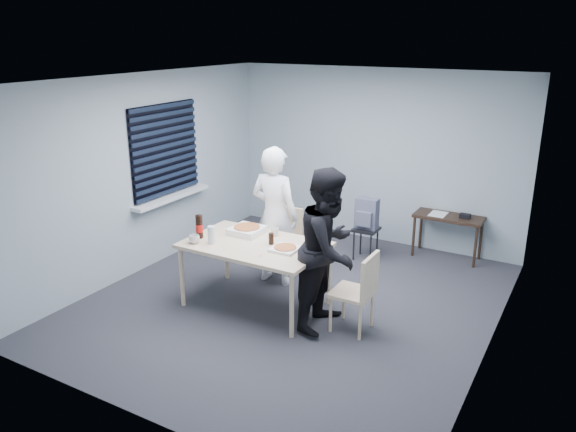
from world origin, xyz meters
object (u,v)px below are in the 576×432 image
Objects in this scene: person_white at (275,216)px; side_table at (448,221)px; dining_table at (255,248)px; chair_far at (285,236)px; mug_a at (194,239)px; stool at (366,235)px; backpack at (367,214)px; soda_bottle at (199,227)px; chair_right at (360,288)px; mug_b at (275,232)px; person_black at (329,249)px.

side_table is (1.72, 1.88, -0.34)m from person_white.
dining_table is 1.69× the size of side_table.
chair_far is (-0.18, 0.99, -0.20)m from dining_table.
stool is at bearing 62.54° from mug_a.
backpack is (0.73, 1.25, -0.21)m from person_white.
soda_bottle is (-2.23, -2.74, 0.36)m from side_table.
chair_right is at bearing -96.08° from side_table.
dining_table is 1.79× the size of chair_far.
stool is 3.75× the size of mug_a.
person_white is 0.42m from mug_b.
person_white is at bearing -132.39° from side_table.
dining_table is 5.74× the size of soda_bottle.
backpack is (-0.71, 1.91, 0.16)m from chair_right.
person_black is (1.08, -0.68, 0.00)m from person_white.
chair_far is 1.76m from chair_right.
chair_far reaches higher than dining_table.
person_white reaches higher than soda_bottle.
person_white is 2.57m from side_table.
soda_bottle is (-0.73, -0.50, 0.09)m from mug_b.
person_black is 3.84× the size of stool.
chair_far is 0.94× the size of side_table.
mug_b is (0.67, 0.67, -0.00)m from mug_a.
side_table is at bearing 50.81° from soda_bottle.
person_white is at bearing 102.20° from dining_table.
stool is 1.67× the size of soda_bottle.
backpack reaches higher than mug_a.
chair_far is 1.23m from backpack.
soda_bottle is at bearing -174.30° from chair_right.
stool is at bearing 72.29° from mug_b.
chair_right is 7.24× the size of mug_a.
mug_a is 0.44× the size of soda_bottle.
backpack is (-0.98, -0.63, 0.12)m from side_table.
person_white is at bearing 155.46° from chair_right.
backpack is 2.58m from mug_a.
person_black is 4.10× the size of backpack.
person_black is at bearing 0.73° from dining_table.
person_black reaches higher than chair_far.
person_white is 17.70× the size of mug_b.
dining_table is at bearing -97.74° from backpack.
mug_a is (-1.19, -2.30, 0.47)m from stool.
chair_far is at bearing -137.82° from side_table.
person_white is (-0.15, 0.69, 0.17)m from dining_table.
soda_bottle is at bearing -129.19° from side_table.
mug_a is at bearing -135.07° from mug_b.
soda_bottle reaches higher than chair_right.
mug_b is at bearing 78.92° from dining_table.
chair_far is 1.53m from person_black.
side_table is 2.18× the size of backpack.
person_black is (0.93, 0.01, 0.17)m from dining_table.
soda_bottle is (-0.49, -1.16, 0.40)m from chair_far.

